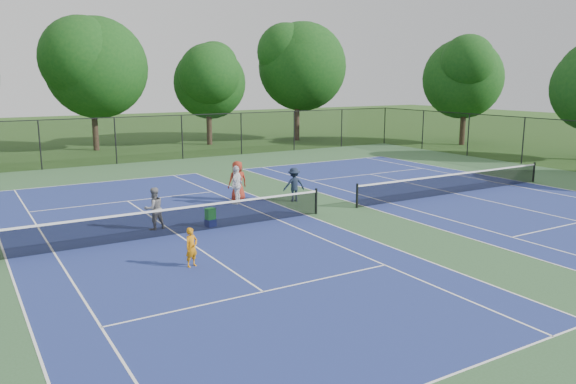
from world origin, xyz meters
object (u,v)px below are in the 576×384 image
tree_back_d (297,62)px  child_player (191,247)px  bystander_c (238,181)px  tree_side_e (466,74)px  tree_back_c (208,78)px  bystander_b (294,185)px  tree_back_b (91,63)px  ball_hopper (210,214)px  ball_crate (211,223)px  bystander_a (237,185)px  instructor (154,209)px

tree_back_d → child_player: size_ratio=8.74×
bystander_c → tree_side_e: bearing=-157.0°
tree_back_c → tree_back_d: (8.00, -1.00, 1.34)m
tree_back_c → child_player: size_ratio=7.08×
bystander_b → tree_back_c: bearing=-93.1°
tree_back_b → tree_back_c: size_ratio=1.19×
tree_back_b → bystander_b: size_ratio=6.55×
child_player → ball_hopper: child_player is taller
tree_back_d → child_player: (-20.83, -27.54, -6.23)m
bystander_b → ball_crate: (-5.00, -2.15, -0.62)m
bystander_a → ball_hopper: size_ratio=4.07×
bystander_b → bystander_c: 2.56m
bystander_b → ball_crate: bearing=34.0°
tree_side_e → bystander_c: size_ratio=4.91×
tree_back_c → child_player: tree_back_c is taller
tree_back_b → tree_back_d: size_ratio=0.97×
tree_side_e → ball_crate: bearing=-154.5°
tree_side_e → ball_crate: (-28.54, -13.60, -5.67)m
bystander_c → ball_crate: (-2.92, -3.64, -0.76)m
bystander_b → bystander_c: bystander_c is taller
child_player → tree_side_e: bearing=9.6°
child_player → ball_hopper: bearing=39.8°
bystander_a → instructor: bearing=-13.7°
tree_side_e → tree_back_c: bearing=148.6°
tree_back_d → instructor: size_ratio=6.59×
tree_side_e → bystander_a: 28.49m
tree_back_c → instructor: (-12.46, -23.92, -4.69)m
child_player → ball_hopper: (2.29, 3.94, -0.10)m
bystander_b → ball_hopper: bearing=34.0°
bystander_c → ball_crate: bearing=53.1°
tree_back_c → bystander_b: bearing=-103.9°
tree_back_c → tree_side_e: 21.10m
ball_crate → child_player: bearing=-120.2°
tree_side_e → instructor: size_ratio=5.64×
child_player → ball_crate: size_ratio=3.39×
instructor → ball_crate: 2.13m
bystander_c → ball_hopper: bystander_c is taller
bystander_b → ball_hopper: 5.44m
child_player → tree_back_c: bearing=45.8°
tree_side_e → bystander_c: tree_side_e is taller
bystander_c → bystander_a: bearing=62.5°
tree_back_d → bystander_a: (-15.98, -20.59, -5.97)m
tree_back_d → ball_crate: 30.75m
tree_back_b → ball_crate: (-1.54, -25.60, -6.45)m
bystander_b → ball_hopper: size_ratio=3.65×
tree_back_d → instructor: 31.31m
ball_crate → instructor: bearing=160.5°
tree_side_e → bystander_a: tree_side_e is taller
tree_back_c → ball_crate: 27.29m
tree_back_d → bystander_b: bearing=-122.3°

